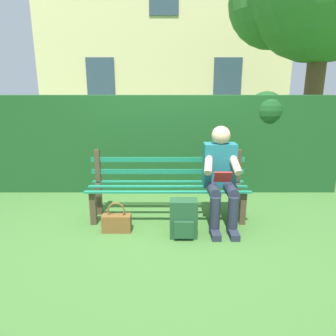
{
  "coord_description": "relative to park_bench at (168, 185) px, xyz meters",
  "views": [
    {
      "loc": [
        0.0,
        3.45,
        1.55
      ],
      "look_at": [
        0.0,
        0.1,
        0.68
      ],
      "focal_mm": 31.78,
      "sensor_mm": 36.0,
      "label": 1
    }
  ],
  "objects": [
    {
      "name": "hedge_backdrop",
      "position": [
        0.14,
        -1.24,
        0.36
      ],
      "size": [
        5.6,
        0.7,
        1.55
      ],
      "color": "#19471E",
      "rests_on": "ground"
    },
    {
      "name": "ground",
      "position": [
        0.0,
        0.06,
        -0.42
      ],
      "size": [
        60.0,
        60.0,
        0.0
      ],
      "primitive_type": "plane",
      "color": "#3D6B2D"
    },
    {
      "name": "park_bench",
      "position": [
        0.0,
        0.0,
        0.0
      ],
      "size": [
        1.94,
        0.47,
        0.84
      ],
      "color": "#4C3828",
      "rests_on": "ground"
    },
    {
      "name": "handbag",
      "position": [
        0.58,
        0.41,
        -0.31
      ],
      "size": [
        0.33,
        0.13,
        0.35
      ],
      "color": "brown",
      "rests_on": "ground"
    },
    {
      "name": "backpack",
      "position": [
        -0.17,
        0.53,
        -0.21
      ],
      "size": [
        0.3,
        0.25,
        0.42
      ],
      "color": "#1E4728",
      "rests_on": "ground"
    },
    {
      "name": "building_facade",
      "position": [
        0.12,
        -7.87,
        3.12
      ],
      "size": [
        8.17,
        2.88,
        7.09
      ],
      "color": "beige",
      "rests_on": "ground"
    },
    {
      "name": "person_seated",
      "position": [
        -0.62,
        0.16,
        0.19
      ],
      "size": [
        0.44,
        0.73,
        1.16
      ],
      "color": "#1E6672",
      "rests_on": "ground"
    }
  ]
}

